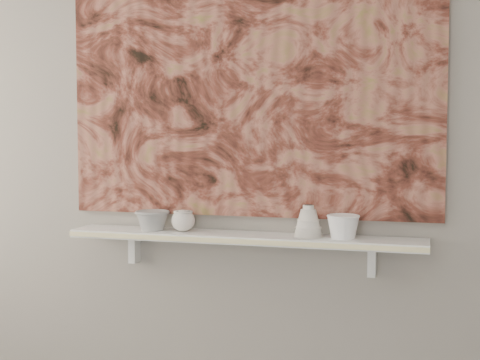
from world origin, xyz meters
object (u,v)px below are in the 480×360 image
(bell_vessel, at_px, (308,221))
(bowl_white, at_px, (343,226))
(painting, at_px, (248,77))
(bowl_grey, at_px, (152,220))
(cup_cream, at_px, (183,221))
(shelf, at_px, (243,238))

(bell_vessel, relative_size, bowl_white, 0.98)
(painting, bearing_deg, bowl_grey, -168.01)
(cup_cream, distance_m, bowl_white, 0.63)
(painting, bearing_deg, bowl_white, -11.72)
(shelf, bearing_deg, bell_vessel, 0.00)
(bowl_grey, xyz_separation_m, bell_vessel, (0.64, 0.00, 0.02))
(cup_cream, bearing_deg, bell_vessel, 0.00)
(bowl_grey, xyz_separation_m, cup_cream, (0.13, 0.00, 0.00))
(shelf, distance_m, painting, 0.63)
(cup_cream, xyz_separation_m, bowl_white, (0.63, 0.00, 0.00))
(painting, height_order, bowl_grey, painting)
(cup_cream, bearing_deg, painting, 18.07)
(bell_vessel, bearing_deg, shelf, 180.00)
(painting, relative_size, bell_vessel, 12.40)
(shelf, relative_size, cup_cream, 14.89)
(painting, bearing_deg, bell_vessel, -17.42)
(shelf, relative_size, bowl_grey, 9.93)
(bell_vessel, bearing_deg, bowl_grey, 180.00)
(shelf, height_order, bell_vessel, bell_vessel)
(shelf, height_order, bowl_white, bowl_white)
(shelf, bearing_deg, cup_cream, 180.00)
(shelf, height_order, bowl_grey, bowl_grey)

